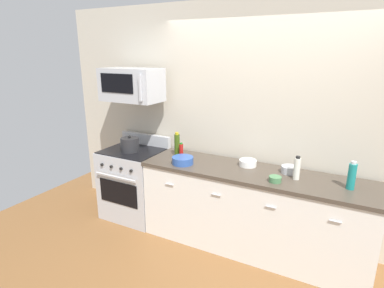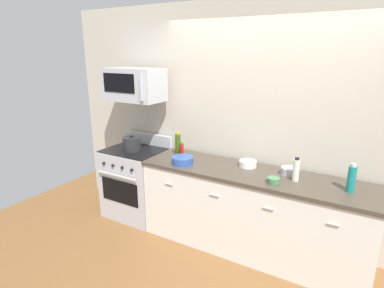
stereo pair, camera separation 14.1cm
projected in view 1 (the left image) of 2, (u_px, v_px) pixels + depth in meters
name	position (u px, v px, depth m)	size (l,w,h in m)	color
ground_plane	(249.00, 247.00, 3.59)	(6.66, 6.66, 0.00)	brown
back_wall	(266.00, 124.00, 3.56)	(5.55, 0.10, 2.70)	beige
counter_unit	(251.00, 211.00, 3.46)	(2.46, 0.66, 0.92)	silver
range_oven	(135.00, 182.00, 4.18)	(0.76, 0.69, 1.07)	#B7BABF
microwave	(132.00, 85.00, 3.86)	(0.74, 0.44, 0.40)	#B7BABF
bottle_hot_sauce_red	(181.00, 151.00, 3.72)	(0.05, 0.05, 0.19)	#B21914
bottle_vinegar_white	(297.00, 168.00, 3.10)	(0.06, 0.06, 0.24)	silver
bottle_olive_oil	(177.00, 145.00, 3.79)	(0.07, 0.07, 0.30)	#385114
bottle_sparkling_teal	(352.00, 176.00, 2.87)	(0.07, 0.07, 0.27)	#197F7A
bowl_blue_mixing	(183.00, 160.00, 3.55)	(0.24, 0.24, 0.08)	#2D519E
bowl_steel_prep	(289.00, 169.00, 3.28)	(0.17, 0.17, 0.08)	#B2B5BA
bowl_green_glaze	(275.00, 179.00, 3.06)	(0.12, 0.12, 0.06)	#477A4C
bowl_white_ceramic	(248.00, 163.00, 3.49)	(0.19, 0.19, 0.07)	white
stockpot	(130.00, 144.00, 3.98)	(0.23, 0.23, 0.21)	#262628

